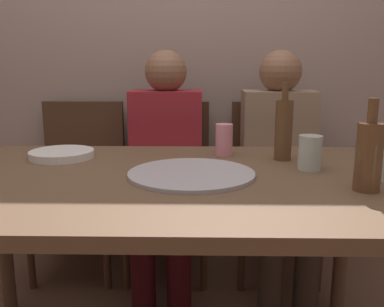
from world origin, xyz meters
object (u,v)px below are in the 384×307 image
(dining_table, at_px, (162,197))
(chair_middle, at_px, (168,175))
(beer_bottle, at_px, (284,129))
(wine_glass, at_px, (310,153))
(pizza_tray, at_px, (191,174))
(soda_can, at_px, (224,140))
(guest_in_sweater, at_px, (165,158))
(wine_bottle, at_px, (369,155))
(chair_right, at_px, (274,176))
(chair_left, at_px, (80,175))
(plate_stack, at_px, (62,154))
(guest_in_beanie, at_px, (280,159))

(dining_table, bearing_deg, chair_middle, 93.16)
(beer_bottle, bearing_deg, wine_glass, -67.48)
(beer_bottle, bearing_deg, chair_middle, 126.37)
(dining_table, distance_m, pizza_tray, 0.12)
(soda_can, bearing_deg, guest_in_sweater, 121.99)
(wine_bottle, height_order, wine_glass, wine_bottle)
(soda_can, distance_m, chair_right, 0.72)
(wine_bottle, bearing_deg, chair_left, 137.12)
(soda_can, xyz_separation_m, chair_right, (0.30, 0.57, -0.30))
(pizza_tray, distance_m, wine_glass, 0.41)
(wine_glass, bearing_deg, guest_in_sweater, 129.88)
(chair_right, xyz_separation_m, guest_in_sweater, (-0.57, -0.15, 0.13))
(chair_left, relative_size, chair_right, 1.00)
(plate_stack, relative_size, chair_left, 0.26)
(dining_table, relative_size, wine_bottle, 6.23)
(wine_bottle, relative_size, plate_stack, 1.08)
(wine_bottle, distance_m, beer_bottle, 0.42)
(dining_table, bearing_deg, wine_bottle, -14.25)
(beer_bottle, height_order, wine_glass, beer_bottle)
(wine_bottle, distance_m, chair_right, 1.09)
(wine_glass, height_order, plate_stack, wine_glass)
(chair_left, relative_size, chair_middle, 1.00)
(pizza_tray, bearing_deg, chair_right, 64.41)
(dining_table, bearing_deg, plate_stack, 148.27)
(dining_table, bearing_deg, guest_in_sweater, 93.82)
(guest_in_sweater, xyz_separation_m, guest_in_beanie, (0.57, 0.00, 0.00))
(dining_table, relative_size, wine_glass, 13.91)
(plate_stack, bearing_deg, dining_table, -31.73)
(beer_bottle, xyz_separation_m, soda_can, (-0.21, 0.07, -0.05))
(plate_stack, height_order, guest_in_beanie, guest_in_beanie)
(wine_glass, bearing_deg, chair_right, 87.97)
(wine_bottle, xyz_separation_m, plate_stack, (-0.99, 0.40, -0.09))
(wine_bottle, xyz_separation_m, beer_bottle, (-0.16, 0.38, 0.01))
(chair_left, xyz_separation_m, guest_in_beanie, (1.04, -0.15, 0.13))
(guest_in_sweater, bearing_deg, soda_can, 121.99)
(plate_stack, distance_m, chair_right, 1.14)
(chair_middle, distance_m, guest_in_sweater, 0.20)
(guest_in_sweater, bearing_deg, pizza_tray, 101.20)
(soda_can, bearing_deg, chair_right, 62.26)
(chair_middle, relative_size, guest_in_sweater, 0.77)
(wine_bottle, distance_m, wine_glass, 0.26)
(chair_middle, bearing_deg, chair_right, -180.00)
(beer_bottle, distance_m, guest_in_beanie, 0.55)
(dining_table, relative_size, pizza_tray, 3.97)
(wine_bottle, distance_m, plate_stack, 1.07)
(plate_stack, height_order, guest_in_sweater, guest_in_sweater)
(plate_stack, relative_size, guest_in_sweater, 0.20)
(pizza_tray, distance_m, beer_bottle, 0.42)
(chair_left, bearing_deg, wine_glass, 141.86)
(soda_can, distance_m, guest_in_sweater, 0.53)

